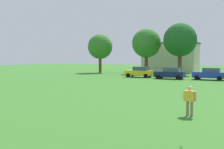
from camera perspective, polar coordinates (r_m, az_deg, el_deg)
ground_plane at (r=33.00m, az=9.51°, el=-1.90°), size 160.00×160.00×0.00m
adult_bystander at (r=15.11m, az=15.90°, el=-4.77°), size 0.75×0.41×1.61m
parked_car_yellow_0 at (r=43.17m, az=5.75°, el=0.55°), size 4.30×2.02×1.68m
parked_car_navy_1 at (r=40.50m, az=12.01°, el=0.29°), size 4.30×2.02×1.68m
parked_car_blue_2 at (r=40.23m, az=19.64°, el=0.14°), size 4.30×2.02×1.68m
tree_far_left at (r=56.08m, az=-2.49°, el=5.79°), size 5.03×5.03×7.84m
tree_left at (r=53.18m, az=7.18°, el=6.46°), size 5.53×5.53×8.62m
tree_center_left at (r=50.28m, az=14.00°, el=6.99°), size 5.90×5.90×9.19m
house_right at (r=61.74m, az=12.14°, el=3.54°), size 11.67×7.28×6.32m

